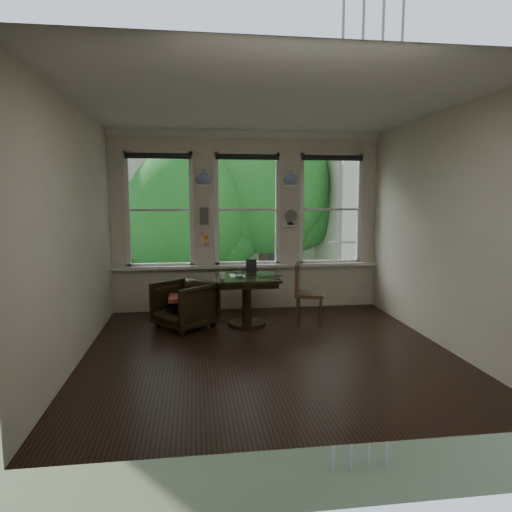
{
  "coord_description": "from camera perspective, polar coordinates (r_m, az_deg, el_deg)",
  "views": [
    {
      "loc": [
        -0.89,
        -5.45,
        1.91
      ],
      "look_at": [
        -0.03,
        0.9,
        1.08
      ],
      "focal_mm": 32.0,
      "sensor_mm": 36.0,
      "label": 1
    }
  ],
  "objects": [
    {
      "name": "armchair_left",
      "position": [
        6.79,
        -8.92,
        -6.05
      ],
      "size": [
        1.05,
        1.05,
        0.69
      ],
      "primitive_type": "imported",
      "rotation": [
        0.0,
        0.0,
        -0.88
      ],
      "color": "black",
      "rests_on": "ground"
    },
    {
      "name": "sticky_notes",
      "position": [
        7.67,
        -6.46,
        2.38
      ],
      "size": [
        0.16,
        0.01,
        0.24
      ],
      "primitive_type": null,
      "color": "pink",
      "rests_on": "ground"
    },
    {
      "name": "desk_fan",
      "position": [
        7.76,
        4.32,
        4.54
      ],
      "size": [
        0.2,
        0.2,
        0.24
      ],
      "primitive_type": null,
      "color": "#59544F",
      "rests_on": "ground"
    },
    {
      "name": "shelf_right",
      "position": [
        7.77,
        4.33,
        8.75
      ],
      "size": [
        0.26,
        0.16,
        0.03
      ],
      "primitive_type": "cube",
      "color": "white",
      "rests_on": "ground"
    },
    {
      "name": "intercom",
      "position": [
        7.64,
        -6.49,
        4.99
      ],
      "size": [
        0.14,
        0.06,
        0.28
      ],
      "primitive_type": "cube",
      "color": "#59544F",
      "rests_on": "ground"
    },
    {
      "name": "ceiling",
      "position": [
        5.63,
        1.6,
        18.52
      ],
      "size": [
        4.5,
        4.5,
        0.0
      ],
      "primitive_type": "plane",
      "rotation": [
        3.14,
        0.0,
        0.0
      ],
      "color": "silver",
      "rests_on": "ground"
    },
    {
      "name": "laptop",
      "position": [
        6.62,
        1.7,
        -2.61
      ],
      "size": [
        0.41,
        0.36,
        0.03
      ],
      "primitive_type": "imported",
      "rotation": [
        0.0,
        0.0,
        -0.5
      ],
      "color": "black",
      "rests_on": "table"
    },
    {
      "name": "drinking_glass",
      "position": [
        6.63,
        -2.11,
        -2.27
      ],
      "size": [
        0.13,
        0.13,
        0.1
      ],
      "primitive_type": "imported",
      "rotation": [
        0.0,
        0.0,
        0.03
      ],
      "color": "white",
      "rests_on": "table"
    },
    {
      "name": "mug",
      "position": [
        6.55,
        -4.23,
        -2.49
      ],
      "size": [
        0.09,
        0.09,
        0.08
      ],
      "primitive_type": "imported",
      "rotation": [
        0.0,
        0.0,
        0.01
      ],
      "color": "white",
      "rests_on": "table"
    },
    {
      "name": "side_chair_right",
      "position": [
        6.97,
        6.71,
        -4.7
      ],
      "size": [
        0.52,
        0.52,
        0.92
      ],
      "primitive_type": null,
      "rotation": [
        0.0,
        0.0,
        1.29
      ],
      "color": "#3F2716",
      "rests_on": "ground"
    },
    {
      "name": "window_right",
      "position": [
        8.05,
        9.23,
        5.78
      ],
      "size": [
        1.1,
        0.12,
        1.9
      ],
      "primitive_type": null,
      "color": "white",
      "rests_on": "ground"
    },
    {
      "name": "cushion_red",
      "position": [
        6.77,
        -8.94,
        -5.18
      ],
      "size": [
        0.45,
        0.45,
        0.06
      ],
      "primitive_type": "cube",
      "color": "maroon",
      "rests_on": "armchair_left"
    },
    {
      "name": "shelf_left",
      "position": [
        7.61,
        -6.54,
        8.75
      ],
      "size": [
        0.26,
        0.16,
        0.03
      ],
      "primitive_type": "cube",
      "color": "white",
      "rests_on": "ground"
    },
    {
      "name": "wall_right",
      "position": [
        6.3,
        22.2,
        3.09
      ],
      "size": [
        0.0,
        4.5,
        4.5
      ],
      "primitive_type": "plane",
      "rotation": [
        1.57,
        0.0,
        -1.57
      ],
      "color": "beige",
      "rests_on": "ground"
    },
    {
      "name": "vase_left",
      "position": [
        7.61,
        -6.56,
        9.8
      ],
      "size": [
        0.24,
        0.24,
        0.25
      ],
      "primitive_type": "imported",
      "color": "white",
      "rests_on": "shelf_left"
    },
    {
      "name": "wall_back",
      "position": [
        7.77,
        -1.12,
        4.34
      ],
      "size": [
        4.5,
        0.0,
        4.5
      ],
      "primitive_type": "plane",
      "rotation": [
        1.57,
        0.0,
        0.0
      ],
      "color": "beige",
      "rests_on": "ground"
    },
    {
      "name": "vase_right",
      "position": [
        7.78,
        4.34,
        9.77
      ],
      "size": [
        0.24,
        0.24,
        0.25
      ],
      "primitive_type": "imported",
      "color": "white",
      "rests_on": "shelf_right"
    },
    {
      "name": "wall_left",
      "position": [
        5.64,
        -21.69,
        2.67
      ],
      "size": [
        0.0,
        4.5,
        4.5
      ],
      "primitive_type": "plane",
      "rotation": [
        1.57,
        0.0,
        1.57
      ],
      "color": "beige",
      "rests_on": "ground"
    },
    {
      "name": "window_center",
      "position": [
        7.76,
        -1.13,
        5.81
      ],
      "size": [
        1.1,
        0.12,
        1.9
      ],
      "primitive_type": null,
      "color": "white",
      "rests_on": "ground"
    },
    {
      "name": "table",
      "position": [
        6.82,
        -1.16,
        -5.64
      ],
      "size": [
        0.9,
        0.9,
        0.75
      ],
      "primitive_type": null,
      "color": "black",
      "rests_on": "ground"
    },
    {
      "name": "ground",
      "position": [
        5.85,
        1.49,
        -11.71
      ],
      "size": [
        4.5,
        4.5,
        0.0
      ],
      "primitive_type": "plane",
      "color": "black",
      "rests_on": "ground"
    },
    {
      "name": "wall_front",
      "position": [
        3.35,
        7.73,
        0.24
      ],
      "size": [
        4.5,
        0.0,
        4.5
      ],
      "primitive_type": "plane",
      "rotation": [
        -1.57,
        0.0,
        0.0
      ],
      "color": "beige",
      "rests_on": "ground"
    },
    {
      "name": "window_left",
      "position": [
        7.73,
        -11.92,
        5.65
      ],
      "size": [
        1.1,
        0.12,
        1.9
      ],
      "primitive_type": null,
      "color": "white",
      "rests_on": "ground"
    },
    {
      "name": "papers",
      "position": [
        6.8,
        -2.36,
        -2.44
      ],
      "size": [
        0.22,
        0.3,
        0.0
      ],
      "primitive_type": "cube",
      "rotation": [
        0.0,
        0.0,
        -0.01
      ],
      "color": "silver",
      "rests_on": "table"
    },
    {
      "name": "tablet",
      "position": [
        6.94,
        -0.59,
        -1.33
      ],
      "size": [
        0.16,
        0.08,
        0.22
      ],
      "primitive_type": "cube",
      "rotation": [
        -0.26,
        0.0,
        -0.05
      ],
      "color": "black",
      "rests_on": "table"
    }
  ]
}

